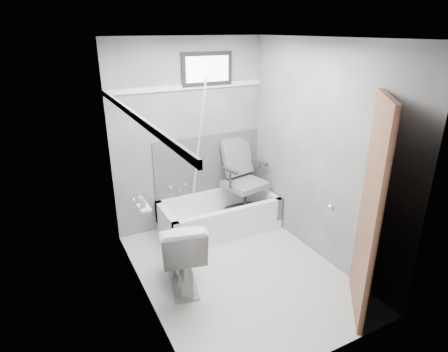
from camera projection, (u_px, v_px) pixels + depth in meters
floor at (239, 271)px, 4.09m from camera, size 2.60×2.60×0.00m
ceiling at (243, 38)px, 3.21m from camera, size 2.60×2.60×0.00m
wall_back at (190, 137)px, 4.72m from camera, size 2.00×0.02×2.40m
wall_front at (334, 227)px, 2.58m from camera, size 2.00×0.02×2.40m
wall_left at (140, 187)px, 3.22m from camera, size 0.02×2.60×2.40m
wall_right at (320, 154)px, 4.08m from camera, size 0.02×2.60×2.40m
bathtub at (219, 215)px, 4.88m from camera, size 1.50×0.70×0.42m
office_chair at (245, 179)px, 4.95m from camera, size 0.68×0.68×1.00m
toilet at (181, 251)px, 3.77m from camera, size 0.60×0.86×0.77m
door at (420, 221)px, 3.08m from camera, size 0.78×0.78×2.00m
window at (207, 69)px, 4.52m from camera, size 0.66×0.04×0.40m
backerboard at (208, 164)px, 4.97m from camera, size 1.50×0.02×0.78m
trim_back at (188, 87)px, 4.49m from camera, size 2.00×0.02×0.06m
trim_left at (135, 116)px, 3.00m from camera, size 0.02×2.60×0.06m
pole at (198, 153)px, 4.58m from camera, size 0.02×0.59×1.87m
shelf at (142, 205)px, 3.58m from camera, size 0.10×0.32×0.02m
soap_bottle_a at (143, 202)px, 3.49m from camera, size 0.05×0.05×0.09m
soap_bottle_b at (139, 197)px, 3.60m from camera, size 0.11×0.11×0.10m
faucet at (178, 188)px, 4.85m from camera, size 0.26×0.10×0.16m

